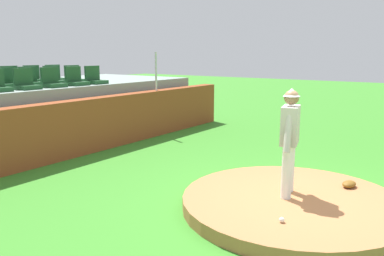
{
  "coord_description": "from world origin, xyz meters",
  "views": [
    {
      "loc": [
        -5.67,
        -2.05,
        2.44
      ],
      "look_at": [
        0.0,
        1.94,
        1.1
      ],
      "focal_mm": 36.46,
      "sensor_mm": 36.0,
      "label": 1
    }
  ],
  "objects_px": {
    "fielding_glove": "(349,184)",
    "stadium_chair_10": "(54,78)",
    "stadium_chair_5": "(95,78)",
    "stadium_chair_11": "(74,77)",
    "stadium_chair_3": "(52,81)",
    "baseball": "(282,220)",
    "stadium_chair_16": "(34,77)",
    "stadium_chair_17": "(55,76)",
    "stadium_chair_2": "(26,83)",
    "stadium_chair_8": "(7,81)",
    "pitcher": "(290,134)",
    "stadium_chair_4": "(76,80)",
    "stadium_chair_9": "(30,80)",
    "stadium_chair_15": "(12,78)"
  },
  "relations": [
    {
      "from": "stadium_chair_2",
      "to": "stadium_chair_8",
      "type": "xyz_separation_m",
      "value": [
        0.03,
        0.88,
        0.0
      ]
    },
    {
      "from": "pitcher",
      "to": "stadium_chair_5",
      "type": "bearing_deg",
      "value": 60.83
    },
    {
      "from": "stadium_chair_3",
      "to": "stadium_chair_16",
      "type": "distance_m",
      "value": 1.93
    },
    {
      "from": "pitcher",
      "to": "baseball",
      "type": "relative_size",
      "value": 23.11
    },
    {
      "from": "stadium_chair_4",
      "to": "stadium_chair_17",
      "type": "height_order",
      "value": "same"
    },
    {
      "from": "stadium_chair_3",
      "to": "stadium_chair_9",
      "type": "height_order",
      "value": "same"
    },
    {
      "from": "stadium_chair_8",
      "to": "stadium_chair_9",
      "type": "relative_size",
      "value": 1.0
    },
    {
      "from": "baseball",
      "to": "stadium_chair_16",
      "type": "height_order",
      "value": "stadium_chair_16"
    },
    {
      "from": "baseball",
      "to": "stadium_chair_10",
      "type": "relative_size",
      "value": 0.15
    },
    {
      "from": "baseball",
      "to": "stadium_chair_9",
      "type": "bearing_deg",
      "value": 80.3
    },
    {
      "from": "baseball",
      "to": "stadium_chair_17",
      "type": "height_order",
      "value": "stadium_chair_17"
    },
    {
      "from": "stadium_chair_2",
      "to": "stadium_chair_8",
      "type": "relative_size",
      "value": 1.0
    },
    {
      "from": "pitcher",
      "to": "stadium_chair_2",
      "type": "height_order",
      "value": "stadium_chair_2"
    },
    {
      "from": "fielding_glove",
      "to": "stadium_chair_10",
      "type": "relative_size",
      "value": 0.6
    },
    {
      "from": "stadium_chair_3",
      "to": "stadium_chair_15",
      "type": "distance_m",
      "value": 1.81
    },
    {
      "from": "baseball",
      "to": "stadium_chair_16",
      "type": "distance_m",
      "value": 8.9
    },
    {
      "from": "stadium_chair_4",
      "to": "stadium_chair_10",
      "type": "height_order",
      "value": "same"
    },
    {
      "from": "fielding_glove",
      "to": "stadium_chair_17",
      "type": "relative_size",
      "value": 0.6
    },
    {
      "from": "fielding_glove",
      "to": "stadium_chair_3",
      "type": "distance_m",
      "value": 7.29
    },
    {
      "from": "fielding_glove",
      "to": "stadium_chair_16",
      "type": "xyz_separation_m",
      "value": [
        0.02,
        8.92,
        1.49
      ]
    },
    {
      "from": "baseball",
      "to": "fielding_glove",
      "type": "bearing_deg",
      "value": -11.0
    },
    {
      "from": "stadium_chair_5",
      "to": "stadium_chair_11",
      "type": "bearing_deg",
      "value": -90.55
    },
    {
      "from": "pitcher",
      "to": "stadium_chair_4",
      "type": "xyz_separation_m",
      "value": [
        0.99,
        6.36,
        0.55
      ]
    },
    {
      "from": "stadium_chair_4",
      "to": "stadium_chair_5",
      "type": "distance_m",
      "value": 0.67
    },
    {
      "from": "fielding_glove",
      "to": "stadium_chair_3",
      "type": "xyz_separation_m",
      "value": [
        -0.65,
        7.11,
        1.49
      ]
    },
    {
      "from": "stadium_chair_2",
      "to": "stadium_chair_4",
      "type": "xyz_separation_m",
      "value": [
        1.43,
        -0.02,
        0.0
      ]
    },
    {
      "from": "fielding_glove",
      "to": "stadium_chair_2",
      "type": "relative_size",
      "value": 0.6
    },
    {
      "from": "stadium_chair_16",
      "to": "fielding_glove",
      "type": "bearing_deg",
      "value": 89.89
    },
    {
      "from": "stadium_chair_9",
      "to": "stadium_chair_5",
      "type": "bearing_deg",
      "value": 147.05
    },
    {
      "from": "stadium_chair_8",
      "to": "stadium_chair_16",
      "type": "relative_size",
      "value": 1.0
    },
    {
      "from": "fielding_glove",
      "to": "stadium_chair_9",
      "type": "xyz_separation_m",
      "value": [
        -0.68,
        8.0,
        1.49
      ]
    },
    {
      "from": "fielding_glove",
      "to": "stadium_chair_15",
      "type": "distance_m",
      "value": 9.07
    },
    {
      "from": "stadium_chair_2",
      "to": "stadium_chair_16",
      "type": "height_order",
      "value": "same"
    },
    {
      "from": "stadium_chair_4",
      "to": "stadium_chair_8",
      "type": "relative_size",
      "value": 1.0
    },
    {
      "from": "stadium_chair_3",
      "to": "stadium_chair_4",
      "type": "bearing_deg",
      "value": 178.46
    },
    {
      "from": "stadium_chair_11",
      "to": "stadium_chair_5",
      "type": "bearing_deg",
      "value": 89.45
    },
    {
      "from": "baseball",
      "to": "stadium_chair_17",
      "type": "bearing_deg",
      "value": 72.36
    },
    {
      "from": "stadium_chair_4",
      "to": "stadium_chair_16",
      "type": "bearing_deg",
      "value": -88.75
    },
    {
      "from": "stadium_chair_15",
      "to": "stadium_chair_10",
      "type": "bearing_deg",
      "value": 128.33
    },
    {
      "from": "stadium_chair_5",
      "to": "stadium_chair_8",
      "type": "bearing_deg",
      "value": -23.7
    },
    {
      "from": "pitcher",
      "to": "stadium_chair_5",
      "type": "relative_size",
      "value": 3.42
    },
    {
      "from": "pitcher",
      "to": "stadium_chair_15",
      "type": "distance_m",
      "value": 8.21
    },
    {
      "from": "stadium_chair_9",
      "to": "stadium_chair_3",
      "type": "bearing_deg",
      "value": 92.22
    },
    {
      "from": "stadium_chair_3",
      "to": "baseball",
      "type": "bearing_deg",
      "value": 78.75
    },
    {
      "from": "stadium_chair_17",
      "to": "stadium_chair_3",
      "type": "bearing_deg",
      "value": 52.55
    },
    {
      "from": "stadium_chair_5",
      "to": "stadium_chair_9",
      "type": "xyz_separation_m",
      "value": [
        -1.4,
        0.91,
        0.0
      ]
    },
    {
      "from": "fielding_glove",
      "to": "stadium_chair_10",
      "type": "height_order",
      "value": "stadium_chair_10"
    },
    {
      "from": "stadium_chair_11",
      "to": "stadium_chair_17",
      "type": "xyz_separation_m",
      "value": [
        -0.01,
        0.91,
        0.0
      ]
    },
    {
      "from": "stadium_chair_15",
      "to": "stadium_chair_17",
      "type": "distance_m",
      "value": 1.39
    },
    {
      "from": "pitcher",
      "to": "stadium_chair_4",
      "type": "height_order",
      "value": "stadium_chair_4"
    }
  ]
}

